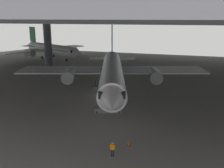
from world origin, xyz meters
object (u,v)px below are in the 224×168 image
Objects in this scene: airplane_main at (112,72)px; boarding_stairs at (108,107)px; airplane_distant at (50,49)px; traffic_cone_orange at (129,143)px; crew_worker_by_stairs at (123,100)px; crew_worker_near_nose at (113,149)px.

boarding_stairs is (2.58, -10.28, -2.79)m from airplane_main.
airplane_main reaches higher than airplane_distant.
boarding_stairs is at bearing -50.31° from airplane_distant.
traffic_cone_orange is at bearing -58.80° from boarding_stairs.
boarding_stairs is 3.17m from crew_worker_by_stairs.
crew_worker_by_stairs is (-2.79, 14.24, 0.12)m from crew_worker_near_nose.
airplane_main is 62.33× the size of traffic_cone_orange.
crew_worker_by_stairs is (1.57, 2.74, 0.26)m from boarding_stairs.
boarding_stairs is 10.33m from traffic_cone_orange.
boarding_stairs is at bearing -119.80° from crew_worker_by_stairs.
airplane_distant is 62.83m from traffic_cone_orange.
crew_worker_near_nose is 2.90m from traffic_cone_orange.
airplane_main is at bearing 104.07° from boarding_stairs.
airplane_main reaches higher than crew_worker_by_stairs.
crew_worker_near_nose is 0.05× the size of airplane_distant.
airplane_main is 43.23m from airplane_distant.
airplane_main is 20.94m from traffic_cone_orange.
crew_worker_near_nose is 2.59× the size of traffic_cone_orange.
crew_worker_near_nose is at bearing -78.90° from crew_worker_by_stairs.
airplane_distant is at bearing 132.98° from crew_worker_by_stairs.
traffic_cone_orange is (0.98, 2.67, -0.59)m from crew_worker_near_nose.
boarding_stairs is 52.59m from airplane_distant.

